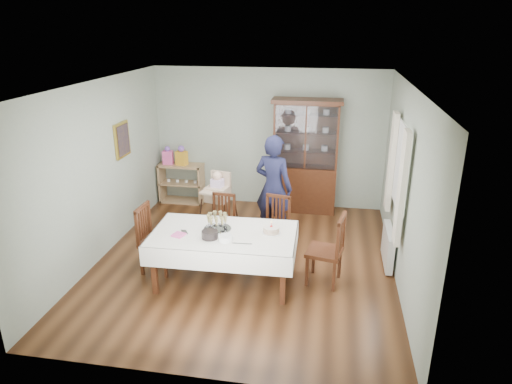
% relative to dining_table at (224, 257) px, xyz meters
% --- Properties ---
extents(floor, '(5.00, 5.00, 0.00)m').
position_rel_dining_table_xyz_m(floor, '(0.17, 0.59, -0.38)').
color(floor, '#593319').
rests_on(floor, ground).
extents(room_shell, '(5.00, 5.00, 5.00)m').
position_rel_dining_table_xyz_m(room_shell, '(0.17, 1.13, 1.32)').
color(room_shell, '#9EAA99').
rests_on(room_shell, floor).
extents(dining_table, '(2.03, 1.19, 0.76)m').
position_rel_dining_table_xyz_m(dining_table, '(0.00, 0.00, 0.00)').
color(dining_table, '#462211').
rests_on(dining_table, floor).
extents(china_cabinet, '(1.30, 0.48, 2.18)m').
position_rel_dining_table_xyz_m(china_cabinet, '(0.92, 2.85, 0.74)').
color(china_cabinet, '#462211').
rests_on(china_cabinet, floor).
extents(sideboard, '(0.90, 0.38, 0.80)m').
position_rel_dining_table_xyz_m(sideboard, '(-1.58, 2.87, 0.02)').
color(sideboard, tan).
rests_on(sideboard, floor).
extents(picture_frame, '(0.04, 0.48, 0.58)m').
position_rel_dining_table_xyz_m(picture_frame, '(-2.05, 1.39, 1.27)').
color(picture_frame, gold).
rests_on(picture_frame, room_shell).
extents(window, '(0.04, 1.02, 1.22)m').
position_rel_dining_table_xyz_m(window, '(2.39, 0.89, 1.17)').
color(window, white).
rests_on(window, room_shell).
extents(curtain_left, '(0.07, 0.30, 1.55)m').
position_rel_dining_table_xyz_m(curtain_left, '(2.33, 0.27, 1.07)').
color(curtain_left, silver).
rests_on(curtain_left, room_shell).
extents(curtain_right, '(0.07, 0.30, 1.55)m').
position_rel_dining_table_xyz_m(curtain_right, '(2.33, 1.51, 1.07)').
color(curtain_right, silver).
rests_on(curtain_right, room_shell).
extents(radiator, '(0.10, 0.80, 0.55)m').
position_rel_dining_table_xyz_m(radiator, '(2.33, 0.89, -0.08)').
color(radiator, white).
rests_on(radiator, floor).
extents(chair_far_left, '(0.45, 0.45, 0.90)m').
position_rel_dining_table_xyz_m(chair_far_left, '(-0.29, 0.98, -0.12)').
color(chair_far_left, '#462211').
rests_on(chair_far_left, floor).
extents(chair_far_right, '(0.50, 0.50, 0.94)m').
position_rel_dining_table_xyz_m(chair_far_right, '(0.59, 0.94, -0.11)').
color(chair_far_right, '#462211').
rests_on(chair_far_right, floor).
extents(chair_end_left, '(0.48, 0.48, 1.01)m').
position_rel_dining_table_xyz_m(chair_end_left, '(-1.06, 0.15, -0.08)').
color(chair_end_left, '#462211').
rests_on(chair_end_left, floor).
extents(chair_end_right, '(0.55, 0.55, 1.04)m').
position_rel_dining_table_xyz_m(chair_end_right, '(1.41, 0.22, -0.08)').
color(chair_end_right, '#462211').
rests_on(chair_end_right, floor).
extents(woman, '(0.76, 0.62, 1.80)m').
position_rel_dining_table_xyz_m(woman, '(0.49, 1.55, 0.52)').
color(woman, '#161732').
rests_on(woman, floor).
extents(high_chair, '(0.60, 0.60, 1.11)m').
position_rel_dining_table_xyz_m(high_chair, '(-0.49, 1.60, 0.05)').
color(high_chair, black).
rests_on(high_chair, floor).
extents(champagne_tray, '(0.39, 0.39, 0.24)m').
position_rel_dining_table_xyz_m(champagne_tray, '(-0.11, 0.08, 0.45)').
color(champagne_tray, silver).
rests_on(champagne_tray, dining_table).
extents(birthday_cake, '(0.26, 0.26, 0.18)m').
position_rel_dining_table_xyz_m(birthday_cake, '(0.65, 0.10, 0.42)').
color(birthday_cake, white).
rests_on(birthday_cake, dining_table).
extents(plate_stack_dark, '(0.25, 0.25, 0.11)m').
position_rel_dining_table_xyz_m(plate_stack_dark, '(-0.14, -0.19, 0.43)').
color(plate_stack_dark, black).
rests_on(plate_stack_dark, dining_table).
extents(plate_stack_white, '(0.25, 0.25, 0.08)m').
position_rel_dining_table_xyz_m(plate_stack_white, '(0.08, -0.24, 0.42)').
color(plate_stack_white, white).
rests_on(plate_stack_white, dining_table).
extents(napkin_stack, '(0.19, 0.19, 0.02)m').
position_rel_dining_table_xyz_m(napkin_stack, '(-0.58, -0.18, 0.39)').
color(napkin_stack, '#E855A0').
rests_on(napkin_stack, dining_table).
extents(cutlery, '(0.16, 0.17, 0.01)m').
position_rel_dining_table_xyz_m(cutlery, '(-0.57, -0.07, 0.38)').
color(cutlery, silver).
rests_on(cutlery, dining_table).
extents(cake_knife, '(0.27, 0.04, 0.01)m').
position_rel_dining_table_xyz_m(cake_knife, '(0.31, -0.29, 0.38)').
color(cake_knife, silver).
rests_on(cake_knife, dining_table).
extents(gift_bag_pink, '(0.21, 0.15, 0.37)m').
position_rel_dining_table_xyz_m(gift_bag_pink, '(-1.83, 2.85, 0.58)').
color(gift_bag_pink, '#E855A0').
rests_on(gift_bag_pink, sideboard).
extents(gift_bag_orange, '(0.24, 0.19, 0.40)m').
position_rel_dining_table_xyz_m(gift_bag_orange, '(-1.54, 2.85, 0.59)').
color(gift_bag_orange, gold).
rests_on(gift_bag_orange, sideboard).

